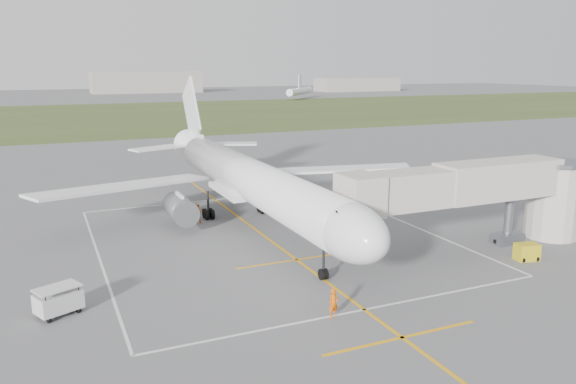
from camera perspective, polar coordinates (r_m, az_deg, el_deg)
name	(u,v)px	position (r m, az deg, el deg)	size (l,w,h in m)	color
ground	(252,227)	(52.71, -3.68, -3.56)	(700.00, 700.00, 0.00)	#5E5E61
grass_strip	(102,116)	(179.00, -18.38, 7.32)	(700.00, 120.00, 0.02)	#394C21
apron_markings	(276,244)	(47.53, -1.24, -5.35)	(28.20, 60.00, 0.01)	orange
airliner	(249,180)	(52.35, -4.03, 1.28)	(38.93, 46.75, 13.52)	white
jet_bridge	(490,191)	(48.50, 19.84, 0.05)	(23.40, 5.00, 7.20)	#A9A299
gpu_unit	(527,252)	(47.44, 23.10, -5.63)	(1.93, 1.52, 1.30)	gold
baggage_cart	(58,301)	(37.05, -22.30, -10.18)	(2.97, 2.45, 1.78)	silver
ramp_worker_nose	(334,303)	(34.20, 4.66, -11.18)	(0.66, 0.43, 1.80)	#DF5A07
ramp_worker_wing	(197,214)	(54.42, -9.18, -2.17)	(0.90, 0.70, 1.84)	#D65406
distant_hangars	(38,86)	(312.89, -24.02, 9.85)	(345.00, 49.00, 12.00)	gray
distant_aircraft	(96,97)	(220.08, -18.88, 9.10)	(201.19, 63.00, 8.85)	white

